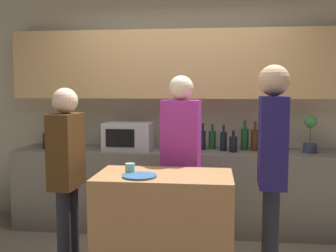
# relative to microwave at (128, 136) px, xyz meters

# --- Properties ---
(back_wall) EXTENTS (6.40, 0.40, 2.70)m
(back_wall) POSITION_rel_microwave_xyz_m (0.55, 0.29, 0.50)
(back_wall) COLOR #B2A893
(back_wall) RESTS_ON ground_plane
(back_counter) EXTENTS (3.60, 0.62, 0.88)m
(back_counter) POSITION_rel_microwave_xyz_m (0.55, 0.02, -0.59)
(back_counter) COLOR #6B665B
(back_counter) RESTS_ON ground_plane
(kitchen_island) EXTENTS (1.05, 0.59, 0.90)m
(kitchen_island) POSITION_rel_microwave_xyz_m (0.57, -1.29, -0.58)
(kitchen_island) COLOR #996B42
(kitchen_island) RESTS_ON ground_plane
(microwave) EXTENTS (0.52, 0.39, 0.30)m
(microwave) POSITION_rel_microwave_xyz_m (0.00, 0.00, 0.00)
(microwave) COLOR #B7BABC
(microwave) RESTS_ON back_counter
(toaster) EXTENTS (0.26, 0.16, 0.18)m
(toaster) POSITION_rel_microwave_xyz_m (-0.83, 0.00, -0.06)
(toaster) COLOR black
(toaster) RESTS_ON back_counter
(potted_plant) EXTENTS (0.14, 0.14, 0.39)m
(potted_plant) POSITION_rel_microwave_xyz_m (1.95, 0.00, 0.05)
(potted_plant) COLOR #333D4C
(potted_plant) RESTS_ON back_counter
(bottle_0) EXTENTS (0.07, 0.07, 0.29)m
(bottle_0) POSITION_rel_microwave_xyz_m (0.82, 0.08, -0.04)
(bottle_0) COLOR black
(bottle_0) RESTS_ON back_counter
(bottle_1) EXTENTS (0.08, 0.08, 0.28)m
(bottle_1) POSITION_rel_microwave_xyz_m (0.93, 0.14, -0.04)
(bottle_1) COLOR #194723
(bottle_1) RESTS_ON back_counter
(bottle_2) EXTENTS (0.07, 0.07, 0.28)m
(bottle_2) POSITION_rel_microwave_xyz_m (1.05, 0.03, -0.04)
(bottle_2) COLOR black
(bottle_2) RESTS_ON back_counter
(bottle_3) EXTENTS (0.08, 0.08, 0.23)m
(bottle_3) POSITION_rel_microwave_xyz_m (1.15, -0.05, -0.06)
(bottle_3) COLOR black
(bottle_3) RESTS_ON back_counter
(bottle_4) EXTENTS (0.09, 0.09, 0.33)m
(bottle_4) POSITION_rel_microwave_xyz_m (1.28, 0.11, -0.03)
(bottle_4) COLOR #194723
(bottle_4) RESTS_ON back_counter
(bottle_5) EXTENTS (0.08, 0.08, 0.32)m
(bottle_5) POSITION_rel_microwave_xyz_m (1.39, 0.06, -0.03)
(bottle_5) COLOR #472814
(bottle_5) RESTS_ON back_counter
(bottle_6) EXTENTS (0.08, 0.08, 0.25)m
(bottle_6) POSITION_rel_microwave_xyz_m (1.50, 0.10, -0.06)
(bottle_6) COLOR maroon
(bottle_6) RESTS_ON back_counter
(plate_on_island) EXTENTS (0.26, 0.26, 0.01)m
(plate_on_island) POSITION_rel_microwave_xyz_m (0.39, -1.41, -0.12)
(plate_on_island) COLOR #2D5684
(plate_on_island) RESTS_ON kitchen_island
(cup_0) EXTENTS (0.08, 0.08, 0.08)m
(cup_0) POSITION_rel_microwave_xyz_m (0.30, -1.31, -0.09)
(cup_0) COLOR #88CAAB
(cup_0) RESTS_ON kitchen_island
(person_left) EXTENTS (0.21, 0.35, 1.57)m
(person_left) POSITION_rel_microwave_xyz_m (-0.24, -1.24, -0.11)
(person_left) COLOR black
(person_left) RESTS_ON ground_plane
(person_center) EXTENTS (0.23, 0.35, 1.73)m
(person_center) POSITION_rel_microwave_xyz_m (1.37, -1.34, 0.01)
(person_center) COLOR black
(person_center) RESTS_ON ground_plane
(person_right) EXTENTS (0.36, 0.24, 1.68)m
(person_right) POSITION_rel_microwave_xyz_m (0.65, -0.74, -0.03)
(person_right) COLOR black
(person_right) RESTS_ON ground_plane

